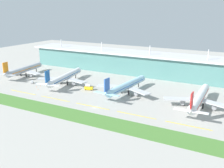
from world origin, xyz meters
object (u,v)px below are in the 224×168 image
Objects in this scene: safety_cone_left_wingtip at (38,89)px; safety_cone_nose_front at (40,86)px; airliner_nearest at (24,70)px; safety_cone_right_wingtip at (37,87)px; airliner_far_middle at (199,98)px; fuel_truck at (88,87)px; airliner_center at (126,86)px; baggage_cart at (32,82)px; airliner_near_middle at (65,77)px.

safety_cone_nose_front is at bearing 123.04° from safety_cone_left_wingtip.
safety_cone_right_wingtip is at bearing -31.38° from airliner_nearest.
airliner_far_middle is 97.17× the size of safety_cone_left_wingtip.
safety_cone_left_wingtip is at bearing -36.97° from safety_cone_right_wingtip.
fuel_truck is at bearing -6.39° from airliner_nearest.
airliner_center is 0.97× the size of airliner_far_middle.
baggage_cart is 5.68× the size of safety_cone_right_wingtip.
baggage_cart is 5.68× the size of safety_cone_left_wingtip.
safety_cone_left_wingtip and safety_cone_right_wingtip have the same top height.
airliner_far_middle is 17.12× the size of baggage_cart.
airliner_far_middle is 97.17× the size of safety_cone_right_wingtip.
airliner_near_middle is at bearing 23.98° from baggage_cart.
airliner_nearest is at bearing 178.65° from airliner_center.
fuel_truck reaches higher than baggage_cart.
airliner_nearest is 0.89× the size of airliner_far_middle.
airliner_near_middle reaches higher than baggage_cart.
airliner_near_middle and airliner_far_middle have the same top height.
safety_cone_right_wingtip is (-135.82, -18.22, -6.10)m from airliner_far_middle.
safety_cone_nose_front is at bearing -173.95° from airliner_far_middle.
baggage_cart is 13.86m from safety_cone_nose_front.
airliner_center and airliner_far_middle have the same top height.
airliner_far_middle reaches higher than baggage_cart.
airliner_near_middle and airliner_center have the same top height.
safety_cone_right_wingtip is at bearing -30.38° from baggage_cart.
fuel_truck is (-90.79, -3.28, -4.19)m from airliner_far_middle.
airliner_center is at bearing 13.14° from safety_cone_nose_front.
fuel_truck reaches higher than safety_cone_left_wingtip.
safety_cone_nose_front is at bearing -14.15° from baggage_cart.
safety_cone_left_wingtip is at bearing -32.25° from airliner_nearest.
airliner_near_middle is at bearing 170.43° from fuel_truck.
airliner_near_middle is at bearing 47.05° from safety_cone_nose_front.
baggage_cart is 5.68× the size of safety_cone_nose_front.
airliner_nearest and airliner_center have the same top height.
safety_cone_left_wingtip and safety_cone_nose_front have the same top height.
airliner_center is 80.43m from safety_cone_right_wingtip.
airliner_nearest reaches higher than baggage_cart.
airliner_near_middle is 8.71× the size of fuel_truck.
fuel_truck is at bearing 7.57° from baggage_cart.
airliner_nearest reaches higher than safety_cone_left_wingtip.
airliner_center is 58.72m from airliner_far_middle.
safety_cone_right_wingtip is (-0.97, -3.91, 0.00)m from safety_cone_nose_front.
airliner_center is (61.39, 1.85, -0.00)m from airliner_near_middle.
airliner_nearest is 117.36m from airliner_center.
airliner_near_middle is 0.98× the size of airliner_far_middle.
baggage_cart is at bearing 149.62° from safety_cone_right_wingtip.
fuel_truck is (29.22, -4.93, -4.19)m from airliner_near_middle.
safety_cone_nose_front is 4.03m from safety_cone_right_wingtip.
airliner_near_middle reaches higher than safety_cone_right_wingtip.
safety_cone_right_wingtip is (-15.81, -19.86, -6.10)m from airliner_near_middle.
baggage_cart is 57.99m from fuel_truck.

